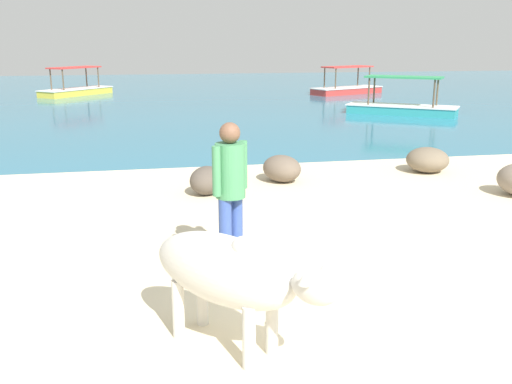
% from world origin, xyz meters
% --- Properties ---
extents(sand_beach, '(18.00, 14.00, 0.04)m').
position_xyz_m(sand_beach, '(0.00, 0.00, 0.02)').
color(sand_beach, beige).
rests_on(sand_beach, ground).
extents(water_surface, '(60.00, 36.00, 0.03)m').
position_xyz_m(water_surface, '(0.00, 22.00, 0.00)').
color(water_surface, teal).
rests_on(water_surface, ground).
extents(cow, '(1.42, 1.58, 1.00)m').
position_xyz_m(cow, '(-1.16, 0.07, 0.70)').
color(cow, beige).
rests_on(cow, sand_beach).
extents(person_standing, '(0.41, 0.36, 1.62)m').
position_xyz_m(person_standing, '(-0.89, 1.71, 0.99)').
color(person_standing, '#334C99').
rests_on(person_standing, sand_beach).
extents(shore_rock_medium, '(1.13, 1.12, 0.47)m').
position_xyz_m(shore_rock_medium, '(3.50, 5.72, 0.28)').
color(shore_rock_medium, '#756651').
rests_on(shore_rock_medium, sand_beach).
extents(shore_rock_small, '(0.86, 0.94, 0.47)m').
position_xyz_m(shore_rock_small, '(0.60, 5.52, 0.28)').
color(shore_rock_small, '#6B5B4C').
rests_on(shore_rock_small, sand_beach).
extents(shore_rock_flat, '(0.78, 0.84, 0.46)m').
position_xyz_m(shore_rock_flat, '(-0.80, 4.90, 0.27)').
color(shore_rock_flat, brown).
rests_on(shore_rock_flat, sand_beach).
extents(boat_red, '(3.83, 2.53, 1.29)m').
position_xyz_m(boat_red, '(7.73, 21.96, 0.29)').
color(boat_red, '#C63833').
rests_on(boat_red, water_surface).
extents(boat_yellow, '(3.25, 3.55, 1.29)m').
position_xyz_m(boat_yellow, '(-4.81, 23.70, 0.29)').
color(boat_yellow, gold).
rests_on(boat_yellow, water_surface).
extents(boat_teal, '(3.65, 3.09, 1.29)m').
position_xyz_m(boat_teal, '(6.93, 14.21, 0.29)').
color(boat_teal, teal).
rests_on(boat_teal, water_surface).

